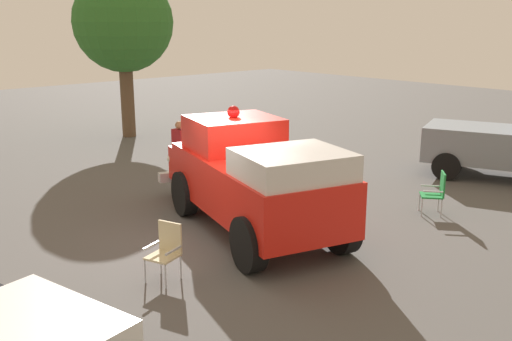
% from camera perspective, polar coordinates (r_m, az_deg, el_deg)
% --- Properties ---
extents(ground_plane, '(60.00, 60.00, 0.00)m').
position_cam_1_polar(ground_plane, '(12.32, -3.25, -6.59)').
color(ground_plane, '#514F4C').
extents(vintage_fire_truck, '(3.81, 6.32, 2.59)m').
position_cam_1_polar(vintage_fire_truck, '(12.45, -0.47, -0.53)').
color(vintage_fire_truck, black).
rests_on(vintage_fire_truck, ground).
extents(parked_pickup, '(3.42, 5.13, 1.90)m').
position_cam_1_polar(parked_pickup, '(17.97, 23.87, 2.27)').
color(parked_pickup, black).
rests_on(parked_pickup, ground).
extents(lawn_chair_by_car, '(0.63, 0.63, 1.02)m').
position_cam_1_polar(lawn_chair_by_car, '(10.37, -8.78, -7.44)').
color(lawn_chair_by_car, '#B7BABF').
rests_on(lawn_chair_by_car, ground).
extents(lawn_chair_spare, '(0.69, 0.69, 1.02)m').
position_cam_1_polar(lawn_chair_spare, '(14.18, 17.33, -1.85)').
color(lawn_chair_spare, '#B7BABF').
rests_on(lawn_chair_spare, ground).
extents(spectator_standing, '(0.29, 0.65, 1.68)m').
position_cam_1_polar(spectator_standing, '(16.64, -7.49, 2.42)').
color(spectator_standing, '#2D334C').
rests_on(spectator_standing, ground).
extents(oak_tree_right, '(3.74, 3.74, 6.22)m').
position_cam_1_polar(oak_tree_right, '(22.91, -12.91, 13.94)').
color(oak_tree_right, brown).
rests_on(oak_tree_right, ground).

